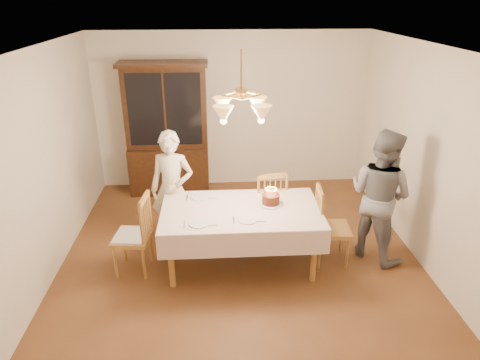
{
  "coord_description": "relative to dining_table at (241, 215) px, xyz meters",
  "views": [
    {
      "loc": [
        -0.3,
        -4.52,
        3.13
      ],
      "look_at": [
        0.0,
        0.2,
        1.05
      ],
      "focal_mm": 32.0,
      "sensor_mm": 36.0,
      "label": 1
    }
  ],
  "objects": [
    {
      "name": "ground",
      "position": [
        0.0,
        0.0,
        -0.68
      ],
      "size": [
        5.0,
        5.0,
        0.0
      ],
      "primitive_type": "plane",
      "color": "#593319",
      "rests_on": "ground"
    },
    {
      "name": "room_shell",
      "position": [
        0.0,
        0.0,
        0.9
      ],
      "size": [
        5.0,
        5.0,
        5.0
      ],
      "color": "white",
      "rests_on": "ground"
    },
    {
      "name": "dining_table",
      "position": [
        0.0,
        0.0,
        0.0
      ],
      "size": [
        1.9,
        1.1,
        0.76
      ],
      "color": "olive",
      "rests_on": "ground"
    },
    {
      "name": "china_hutch",
      "position": [
        -1.06,
        2.25,
        0.36
      ],
      "size": [
        1.38,
        0.54,
        2.16
      ],
      "color": "black",
      "rests_on": "ground"
    },
    {
      "name": "chair_far_side",
      "position": [
        0.41,
        0.65,
        -0.24
      ],
      "size": [
        0.5,
        0.49,
        1.0
      ],
      "color": "olive",
      "rests_on": "ground"
    },
    {
      "name": "chair_left_end",
      "position": [
        -1.3,
        -0.07,
        -0.23
      ],
      "size": [
        0.47,
        0.49,
        1.0
      ],
      "color": "olive",
      "rests_on": "ground"
    },
    {
      "name": "chair_right_end",
      "position": [
        1.12,
        -0.02,
        -0.24
      ],
      "size": [
        0.45,
        0.47,
        1.0
      ],
      "color": "olive",
      "rests_on": "ground"
    },
    {
      "name": "elderly_woman",
      "position": [
        -0.86,
        0.56,
        0.1
      ],
      "size": [
        0.63,
        0.47,
        1.56
      ],
      "primitive_type": "imported",
      "rotation": [
        0.0,
        0.0,
        -0.18
      ],
      "color": "#ECE3C7",
      "rests_on": "ground"
    },
    {
      "name": "adult_in_grey",
      "position": [
        1.71,
        0.09,
        0.16
      ],
      "size": [
        1.01,
        1.04,
        1.69
      ],
      "primitive_type": "imported",
      "rotation": [
        0.0,
        0.0,
        2.23
      ],
      "color": "slate",
      "rests_on": "ground"
    },
    {
      "name": "birthday_cake",
      "position": [
        0.37,
        0.11,
        0.14
      ],
      "size": [
        0.3,
        0.3,
        0.21
      ],
      "color": "white",
      "rests_on": "dining_table"
    },
    {
      "name": "place_setting_near_left",
      "position": [
        -0.48,
        -0.33,
        0.08
      ],
      "size": [
        0.37,
        0.23,
        0.02
      ],
      "color": "white",
      "rests_on": "dining_table"
    },
    {
      "name": "place_setting_near_right",
      "position": [
        0.07,
        -0.28,
        0.08
      ],
      "size": [
        0.37,
        0.23,
        0.02
      ],
      "color": "white",
      "rests_on": "dining_table"
    },
    {
      "name": "place_setting_far_left",
      "position": [
        -0.47,
        0.35,
        0.08
      ],
      "size": [
        0.4,
        0.25,
        0.02
      ],
      "color": "white",
      "rests_on": "dining_table"
    },
    {
      "name": "chandelier",
      "position": [
        -0.0,
        -0.0,
        1.29
      ],
      "size": [
        0.62,
        0.62,
        0.73
      ],
      "color": "#BF8C3F",
      "rests_on": "ground"
    }
  ]
}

